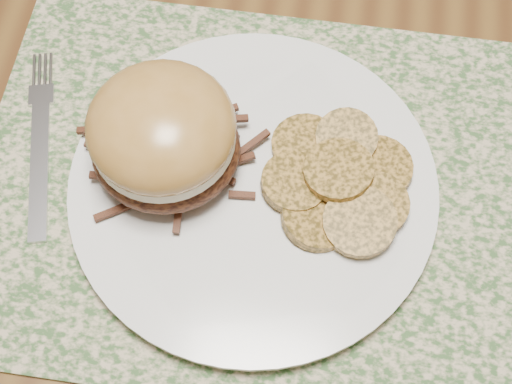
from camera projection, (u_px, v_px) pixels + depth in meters
ground at (366, 307)px, 1.28m from camera, size 3.50×3.50×0.00m
dining_table at (464, 107)px, 0.68m from camera, size 1.50×0.90×0.75m
placemat at (267, 188)px, 0.55m from camera, size 0.45×0.33×0.00m
dinner_plate at (253, 188)px, 0.54m from camera, size 0.26×0.26×0.02m
pork_sandwich at (163, 136)px, 0.50m from camera, size 0.12×0.12×0.08m
roasted_potatoes at (340, 181)px, 0.52m from camera, size 0.12×0.13×0.03m
fork at (40, 141)px, 0.56m from camera, size 0.06×0.17×0.00m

